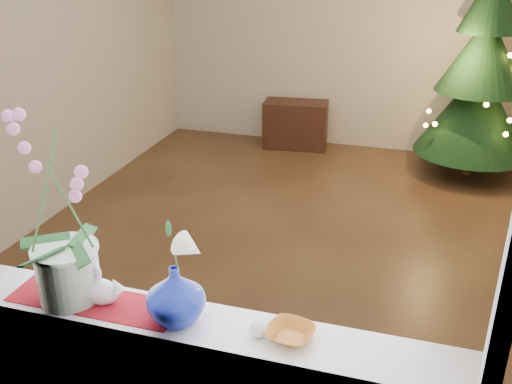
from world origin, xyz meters
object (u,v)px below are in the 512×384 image
orchid_pot (59,212)px  blue_vase (175,291)px  paperweight (258,329)px  side_table (295,124)px  amber_dish (290,334)px  swan (99,283)px  xmas_tree (481,75)px

orchid_pot → blue_vase: bearing=-1.5°
paperweight → side_table: bearing=101.4°
blue_vase → orchid_pot: bearing=178.5°
blue_vase → amber_dish: (0.43, 0.02, -0.11)m
orchid_pot → paperweight: size_ratio=11.41×
amber_dish → swan: bearing=179.9°
orchid_pot → blue_vase: (0.47, -0.01, -0.25)m
side_table → swan: bearing=-92.3°
blue_vase → amber_dish: 0.45m
swan → side_table: 4.68m
orchid_pot → xmas_tree: size_ratio=0.37×
swan → blue_vase: blue_vase is taller
orchid_pot → blue_vase: orchid_pot is taller
swan → paperweight: (0.66, -0.02, -0.06)m
swan → xmas_tree: xmas_tree is taller
blue_vase → side_table: blue_vase is taller
blue_vase → side_table: size_ratio=0.37×
paperweight → amber_dish: bearing=11.3°
blue_vase → paperweight: size_ratio=3.95×
blue_vase → side_table: 4.74m
orchid_pot → amber_dish: orchid_pot is taller
xmas_tree → side_table: xmas_tree is taller
paperweight → side_table: (-0.94, 4.64, -0.68)m
blue_vase → side_table: (-0.62, 4.63, -0.78)m
blue_vase → amber_dish: blue_vase is taller
swan → xmas_tree: bearing=82.8°
xmas_tree → side_table: 2.08m
side_table → orchid_pot: bearing=-93.9°
orchid_pot → paperweight: orchid_pot is taller
xmas_tree → swan: bearing=-110.7°
blue_vase → xmas_tree: xmas_tree is taller
orchid_pot → side_table: size_ratio=1.06×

